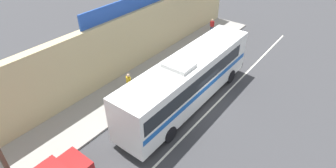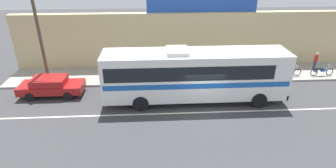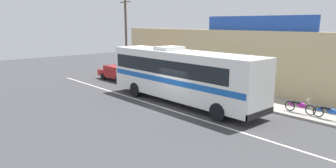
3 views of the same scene
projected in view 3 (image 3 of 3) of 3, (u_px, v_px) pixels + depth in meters
name	position (u px, v px, depth m)	size (l,w,h in m)	color
ground_plane	(176.00, 107.00, 20.15)	(70.00, 70.00, 0.00)	#3A3A3D
sidewalk_slab	(226.00, 94.00, 23.51)	(30.00, 3.60, 0.14)	gray
storefront_facade	(244.00, 61.00, 24.45)	(30.00, 0.70, 4.80)	tan
storefront_billboard	(257.00, 23.00, 23.19)	(9.27, 0.12, 1.10)	#234CAD
road_center_stripe	(167.00, 109.00, 19.63)	(30.00, 0.14, 0.01)	silver
intercity_bus	(180.00, 73.00, 20.74)	(12.28, 2.64, 3.78)	white
parked_car	(117.00, 73.00, 29.28)	(4.46, 1.87, 1.37)	maroon
utility_pole	(126.00, 35.00, 30.16)	(1.60, 0.22, 7.79)	brown
motorcycle_purple	(300.00, 106.00, 18.23)	(1.86, 0.56, 0.94)	black
motorcycle_orange	(330.00, 112.00, 16.99)	(1.90, 0.56, 0.94)	black
pedestrian_by_curb	(199.00, 77.00, 24.74)	(0.30, 0.48, 1.73)	navy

